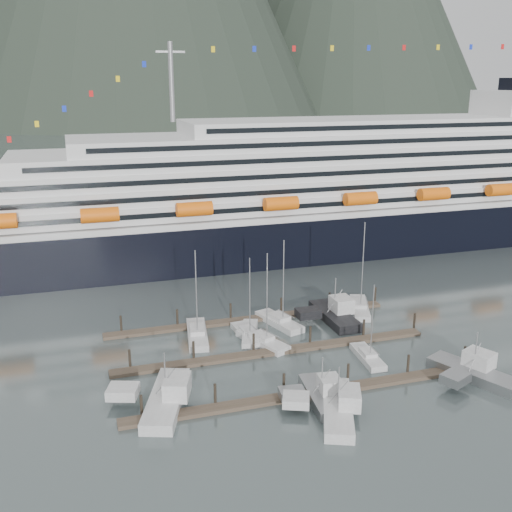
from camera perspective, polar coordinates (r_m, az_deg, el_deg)
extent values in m
plane|color=#424D4E|center=(88.75, 5.58, -9.55)|extent=(1600.00, 1600.00, 0.00)
cube|color=black|center=(144.50, 6.31, 2.40)|extent=(210.00, 28.00, 12.00)
cube|color=silver|center=(143.08, 6.39, 4.93)|extent=(205.80, 27.44, 1.50)
cube|color=silver|center=(144.65, 8.25, 6.03)|extent=(185.00, 26.00, 3.20)
cube|color=black|center=(133.20, 10.66, 5.10)|extent=(175.75, 0.20, 1.00)
cube|color=silver|center=(144.99, 9.02, 7.31)|extent=(180.00, 25.00, 3.20)
cube|color=black|center=(134.00, 11.40, 6.52)|extent=(171.00, 0.20, 1.00)
cube|color=silver|center=(145.43, 9.79, 8.57)|extent=(172.00, 24.00, 3.20)
cube|color=black|center=(134.90, 12.12, 7.92)|extent=(163.40, 0.20, 1.00)
cube|color=silver|center=(145.96, 10.56, 9.83)|extent=(160.00, 23.00, 3.20)
cube|color=black|center=(135.91, 12.85, 9.30)|extent=(152.00, 0.20, 1.00)
cube|color=silver|center=(146.59, 11.33, 11.04)|extent=(140.00, 22.00, 3.00)
cube|color=black|center=(137.02, 13.56, 10.61)|extent=(133.00, 0.20, 1.00)
cube|color=silver|center=(147.33, 12.09, 12.19)|extent=(95.00, 20.00, 3.00)
cube|color=black|center=(138.66, 14.16, 11.88)|extent=(90.25, 0.20, 1.00)
cylinder|color=gray|center=(130.05, -8.06, 16.06)|extent=(1.00, 1.00, 16.00)
cylinder|color=orange|center=(115.86, -14.65, 3.80)|extent=(7.00, 2.80, 2.80)
cylinder|color=orange|center=(118.00, -5.89, 4.47)|extent=(7.00, 2.80, 2.80)
cylinder|color=orange|center=(122.78, 2.39, 5.01)|extent=(7.00, 2.80, 2.80)
cylinder|color=orange|center=(129.89, 9.92, 5.41)|extent=(7.00, 2.80, 2.80)
cylinder|color=orange|center=(138.99, 16.57, 5.69)|extent=(7.00, 2.80, 2.80)
cylinder|color=orange|center=(149.70, 22.34, 5.87)|extent=(7.00, 2.80, 2.80)
cube|color=#4A3F30|center=(78.74, 5.04, -12.92)|extent=(48.00, 2.00, 0.50)
cylinder|color=black|center=(74.58, -10.85, -13.96)|extent=(0.36, 0.36, 3.20)
cylinder|color=black|center=(75.83, -3.91, -13.13)|extent=(0.36, 0.36, 3.20)
cylinder|color=black|center=(78.10, 2.66, -12.17)|extent=(0.36, 0.36, 3.20)
cylinder|color=black|center=(81.31, 8.75, -11.13)|extent=(0.36, 0.36, 3.20)
cylinder|color=black|center=(85.35, 14.27, -10.08)|extent=(0.36, 0.36, 3.20)
cylinder|color=black|center=(90.12, 19.23, -9.05)|extent=(0.36, 0.36, 3.20)
cube|color=#4A3F30|center=(89.51, 1.84, -9.07)|extent=(48.00, 2.00, 0.50)
cylinder|color=black|center=(86.04, -11.92, -9.69)|extent=(0.36, 0.36, 3.20)
cylinder|color=black|center=(87.12, -5.96, -9.06)|extent=(0.36, 0.36, 3.20)
cylinder|color=black|center=(89.11, -0.23, -8.36)|extent=(0.36, 0.36, 3.20)
cylinder|color=black|center=(91.93, 5.19, -7.62)|extent=(0.36, 0.36, 3.20)
cylinder|color=black|center=(95.53, 10.22, -6.87)|extent=(0.36, 0.36, 3.20)
cylinder|color=black|center=(99.81, 14.83, -6.14)|extent=(0.36, 0.36, 3.20)
cube|color=#4A3F30|center=(100.80, -0.60, -6.04)|extent=(48.00, 2.00, 0.50)
cylinder|color=black|center=(97.88, -12.72, -6.44)|extent=(0.36, 0.36, 3.20)
cylinder|color=black|center=(98.84, -7.50, -5.93)|extent=(0.36, 0.36, 3.20)
cylinder|color=black|center=(100.59, -2.43, -5.39)|extent=(0.36, 0.36, 3.20)
cylinder|color=black|center=(103.10, 2.42, -4.84)|extent=(0.36, 0.36, 3.20)
cylinder|color=black|center=(106.32, 7.00, -4.28)|extent=(0.36, 0.36, 3.20)
cylinder|color=black|center=(110.18, 11.28, -3.73)|extent=(0.36, 0.36, 3.20)
cube|color=#B6B6B6|center=(94.66, -0.80, -7.58)|extent=(3.27, 9.32, 1.28)
cube|color=#B6B6B6|center=(94.33, -0.80, -7.14)|extent=(2.14, 3.36, 0.73)
cylinder|color=gray|center=(91.32, -0.60, -3.92)|extent=(0.15, 0.15, 12.38)
cube|color=#B6B6B6|center=(92.32, 0.62, -8.23)|extent=(6.28, 10.19, 1.46)
cube|color=#B6B6B6|center=(91.93, 0.63, -7.69)|extent=(3.25, 4.00, 0.83)
cylinder|color=gray|center=(88.74, 1.06, -4.00)|extent=(0.17, 0.17, 13.71)
cube|color=#B6B6B6|center=(95.00, -0.56, -7.49)|extent=(5.29, 10.13, 1.26)
cube|color=#B6B6B6|center=(94.68, -0.57, -7.06)|extent=(2.78, 3.85, 0.72)
cylinder|color=gray|center=(91.90, -0.59, -4.47)|extent=(0.14, 0.14, 10.35)
cube|color=#B6B6B6|center=(94.96, -5.62, -7.59)|extent=(4.62, 11.54, 1.57)
cube|color=#B6B6B6|center=(94.54, -5.63, -7.01)|extent=(2.83, 4.23, 0.90)
cylinder|color=gray|center=(91.11, -5.71, -3.55)|extent=(0.18, 0.18, 13.50)
cube|color=#B6B6B6|center=(99.29, 2.22, -6.41)|extent=(5.67, 10.46, 1.56)
cube|color=#B6B6B6|center=(98.90, 2.23, -5.86)|extent=(3.15, 4.01, 0.89)
cylinder|color=gray|center=(95.85, 2.63, -2.42)|extent=(0.18, 0.18, 13.64)
cube|color=#B6B6B6|center=(106.70, 9.86, -4.99)|extent=(6.60, 11.18, 1.46)
cube|color=#B6B6B6|center=(106.36, 9.88, -4.51)|extent=(3.37, 4.34, 0.84)
cylinder|color=gray|center=(102.96, 10.13, -0.92)|extent=(0.17, 0.17, 15.15)
cube|color=#B6B6B6|center=(88.94, 10.58, -9.53)|extent=(3.11, 8.48, 1.29)
cube|color=#B6B6B6|center=(88.59, 10.61, -9.06)|extent=(2.09, 3.05, 0.74)
cylinder|color=gray|center=(85.80, 11.01, -6.15)|extent=(0.15, 0.15, 10.88)
cube|color=#B6B6B6|center=(77.22, -8.53, -13.60)|extent=(8.32, 14.59, 2.17)
cube|color=#B6B6B6|center=(77.64, -12.56, -12.49)|extent=(4.50, 4.14, 1.30)
cube|color=#B6B6B6|center=(75.95, -7.53, -12.25)|extent=(4.26, 4.99, 2.38)
cube|color=black|center=(75.54, -7.56, -11.67)|extent=(3.96, 4.65, 0.54)
cylinder|color=gray|center=(75.32, -8.66, -10.97)|extent=(0.17, 0.17, 5.42)
cube|color=gray|center=(77.70, 6.24, -13.31)|extent=(4.42, 10.44, 1.84)
cube|color=gray|center=(76.19, 3.43, -12.90)|extent=(3.36, 2.56, 1.11)
cube|color=#B6B6B6|center=(77.12, 7.01, -12.07)|extent=(2.90, 3.31, 2.03)
cube|color=black|center=(76.77, 7.03, -11.59)|extent=(2.69, 3.08, 0.46)
cylinder|color=gray|center=(76.10, 6.32, -11.13)|extent=(0.15, 0.15, 4.60)
cube|color=#B6B6B6|center=(75.36, 7.76, -14.38)|extent=(8.25, 13.52, 1.89)
cube|color=#B6B6B6|center=(74.68, 3.83, -13.53)|extent=(4.09, 3.93, 1.13)
cube|color=#B6B6B6|center=(74.53, 8.86, -13.19)|extent=(3.98, 4.68, 2.08)
cube|color=black|center=(74.16, 8.89, -12.68)|extent=(3.70, 4.37, 0.47)
cylinder|color=gray|center=(73.67, 7.87, -12.09)|extent=(0.15, 0.15, 4.73)
cube|color=gray|center=(87.59, 19.96, -10.65)|extent=(8.49, 12.78, 2.06)
cube|color=gray|center=(83.26, 18.46, -10.96)|extent=(4.31, 3.92, 1.24)
cube|color=#B6B6B6|center=(87.73, 20.48, -9.20)|extent=(4.16, 4.57, 2.27)
cube|color=black|center=(87.39, 20.53, -8.71)|extent=(3.87, 4.26, 0.51)
cylinder|color=gray|center=(86.00, 20.20, -8.41)|extent=(0.16, 0.16, 5.15)
cube|color=black|center=(101.89, 7.45, -5.87)|extent=(4.26, 12.58, 2.28)
cube|color=black|center=(99.48, 5.00, -5.44)|extent=(3.91, 2.81, 1.37)
cube|color=#B6B6B6|center=(101.58, 8.14, -4.59)|extent=(3.24, 3.80, 2.51)
cube|color=black|center=(101.25, 8.16, -4.11)|extent=(3.01, 3.55, 0.57)
cylinder|color=gray|center=(100.38, 7.54, -3.65)|extent=(0.18, 0.18, 5.69)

